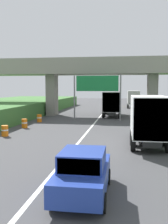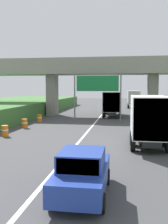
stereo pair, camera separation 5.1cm
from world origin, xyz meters
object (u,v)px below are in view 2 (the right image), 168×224
at_px(truck_white, 148,117).
at_px(construction_barrel_3, 5,131).
at_px(car_blue, 82,173).
at_px(construction_barrel_5, 40,118).
at_px(truck_black, 113,103).
at_px(overhead_highway_sign, 97,87).
at_px(truck_yellow, 134,98).
at_px(construction_barrel_4, 25,123).

xyz_separation_m(truck_white, construction_barrel_3, (-11.38, 1.36, -1.47)).
height_order(car_blue, construction_barrel_5, car_blue).
bearing_deg(construction_barrel_3, truck_black, 64.04).
bearing_deg(construction_barrel_5, overhead_highway_sign, 23.69).
relative_size(truck_black, truck_yellow, 1.00).
distance_m(car_blue, construction_barrel_3, 13.66).
bearing_deg(overhead_highway_sign, truck_yellow, 76.69).
xyz_separation_m(construction_barrel_4, construction_barrel_5, (0.03, 4.58, 0.00)).
bearing_deg(construction_barrel_4, overhead_highway_sign, 48.65).
relative_size(overhead_highway_sign, truck_black, 0.81).
relative_size(overhead_highway_sign, construction_barrel_3, 6.53).
height_order(overhead_highway_sign, construction_barrel_5, overhead_highway_sign).
distance_m(overhead_highway_sign, truck_yellow, 22.59).
relative_size(overhead_highway_sign, truck_yellow, 0.81).
height_order(truck_white, construction_barrel_4, truck_white).
relative_size(car_blue, construction_barrel_5, 4.56).
relative_size(construction_barrel_4, construction_barrel_5, 1.00).
bearing_deg(truck_white, construction_barrel_3, 173.19).
bearing_deg(truck_white, car_blue, -108.24).
xyz_separation_m(truck_black, construction_barrel_4, (-8.21, -12.10, -1.47)).
bearing_deg(construction_barrel_5, truck_black, 42.60).
height_order(overhead_highway_sign, truck_yellow, overhead_highway_sign).
distance_m(construction_barrel_3, construction_barrel_4, 4.58).
bearing_deg(construction_barrel_4, construction_barrel_3, -88.88).
xyz_separation_m(car_blue, construction_barrel_3, (-8.24, 10.88, -0.40)).
bearing_deg(truck_yellow, overhead_highway_sign, -103.31).
height_order(truck_yellow, construction_barrel_4, truck_yellow).
bearing_deg(overhead_highway_sign, construction_barrel_3, -118.25).
bearing_deg(car_blue, construction_barrel_3, 127.13).
height_order(truck_black, construction_barrel_3, truck_black).
bearing_deg(car_blue, construction_barrel_5, 112.51).
height_order(truck_black, truck_white, same).
bearing_deg(construction_barrel_5, truck_yellow, 64.71).
bearing_deg(overhead_highway_sign, truck_white, -69.77).
bearing_deg(construction_barrel_5, construction_barrel_4, -90.36).
xyz_separation_m(truck_black, construction_barrel_5, (-8.18, -7.52, -1.47)).
xyz_separation_m(truck_white, construction_barrel_5, (-11.44, 10.51, -1.47)).
height_order(truck_white, construction_barrel_5, truck_white).
distance_m(truck_black, truck_yellow, 17.56).
relative_size(truck_yellow, construction_barrel_3, 8.11).
bearing_deg(truck_white, construction_barrel_4, 152.64).
relative_size(car_blue, construction_barrel_3, 4.56).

